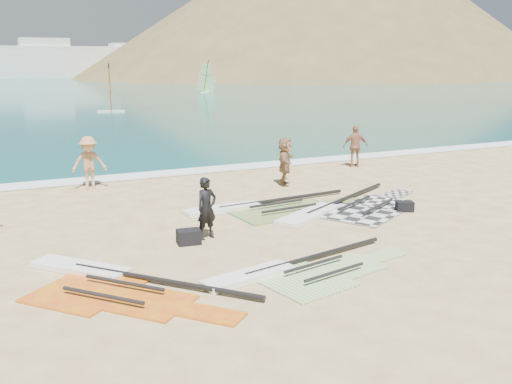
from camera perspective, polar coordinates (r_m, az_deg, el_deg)
name	(u,v)px	position (r m, az deg, el deg)	size (l,w,h in m)	color
ground	(353,274)	(12.39, 9.68, -8.12)	(300.00, 300.00, 0.00)	#E0BE83
sea	(9,81)	(141.58, -23.48, 10.16)	(300.00, 240.00, 0.06)	#0B4750
surf_line	(174,174)	(23.12, -8.22, 1.84)	(300.00, 1.20, 0.04)	white
headland_main	(333,77)	(166.94, 7.67, 11.37)	(143.00, 143.00, 45.00)	olive
headland_minor	(406,75)	(195.98, 14.76, 11.29)	(70.00, 70.00, 28.00)	olive
rig_grey	(345,209)	(17.44, 8.86, -1.68)	(6.15, 4.19, 0.20)	#232325
rig_green	(297,272)	(12.23, 4.16, -8.01)	(5.08, 2.47, 0.20)	#7AC736
rig_orange	(263,208)	(17.34, 0.66, -1.61)	(5.72, 2.32, 0.20)	orange
rig_red	(108,283)	(11.99, -14.57, -8.83)	(4.24, 5.02, 0.20)	red
gear_bag_near	(189,237)	(14.20, -6.75, -4.48)	(0.57, 0.41, 0.36)	black
gear_bag_far	(405,206)	(17.71, 14.65, -1.40)	(0.50, 0.35, 0.30)	black
person_wetsuit	(207,208)	(14.43, -4.95, -1.63)	(0.58, 0.38, 1.59)	black
beachgoer_mid	(89,163)	(20.87, -16.36, 2.83)	(1.20, 0.69, 1.86)	tan
beachgoer_back	(355,146)	(24.60, 9.91, 4.55)	(1.04, 0.43, 1.78)	#A56A50
beachgoer_right	(285,161)	(20.67, 2.92, 3.09)	(1.62, 0.52, 1.74)	#9A744D
windsurfer_centre	(110,98)	(51.98, -14.35, 9.11)	(2.43, 2.81, 4.27)	white
windsurfer_right	(206,84)	(81.02, -4.98, 10.76)	(2.32, 2.28, 4.55)	white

